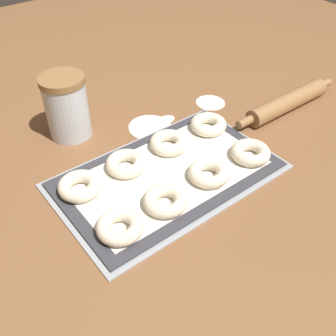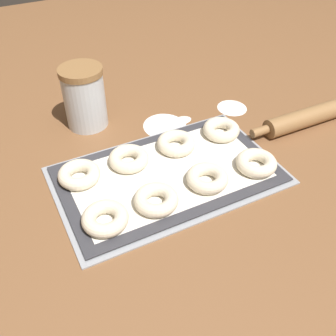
{
  "view_description": "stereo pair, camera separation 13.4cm",
  "coord_description": "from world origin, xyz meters",
  "px_view_note": "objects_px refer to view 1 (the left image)",
  "views": [
    {
      "loc": [
        -0.42,
        -0.57,
        0.63
      ],
      "look_at": [
        0.01,
        -0.02,
        0.03
      ],
      "focal_mm": 42.0,
      "sensor_mm": 36.0,
      "label": 1
    },
    {
      "loc": [
        -0.3,
        -0.64,
        0.63
      ],
      "look_at": [
        0.01,
        -0.02,
        0.03
      ],
      "focal_mm": 42.0,
      "sensor_mm": 36.0,
      "label": 2
    }
  ],
  "objects_px": {
    "bagel_front_far_left": "(120,227)",
    "bagel_back_far_right": "(208,125)",
    "bagel_front_far_right": "(251,153)",
    "bagel_back_far_left": "(80,186)",
    "bagel_back_mid_right": "(169,143)",
    "bagel_front_mid_right": "(209,173)",
    "flour_canister": "(67,107)",
    "baking_tray": "(168,175)",
    "bagel_back_mid_left": "(126,164)",
    "rolling_pin": "(287,102)",
    "bagel_front_mid_left": "(166,201)"
  },
  "relations": [
    {
      "from": "bagel_front_mid_left",
      "to": "bagel_front_far_right",
      "type": "distance_m",
      "value": 0.27
    },
    {
      "from": "rolling_pin",
      "to": "bagel_front_far_left",
      "type": "bearing_deg",
      "value": -170.82
    },
    {
      "from": "bagel_front_far_right",
      "to": "bagel_back_far_left",
      "type": "distance_m",
      "value": 0.42
    },
    {
      "from": "bagel_front_mid_left",
      "to": "bagel_back_far_right",
      "type": "distance_m",
      "value": 0.31
    },
    {
      "from": "bagel_back_far_left",
      "to": "bagel_front_far_right",
      "type": "bearing_deg",
      "value": -21.24
    },
    {
      "from": "bagel_back_mid_left",
      "to": "bagel_back_mid_right",
      "type": "height_order",
      "value": "same"
    },
    {
      "from": "bagel_back_far_left",
      "to": "bagel_back_mid_right",
      "type": "relative_size",
      "value": 1.0
    },
    {
      "from": "baking_tray",
      "to": "bagel_back_mid_right",
      "type": "bearing_deg",
      "value": 50.92
    },
    {
      "from": "bagel_front_far_left",
      "to": "rolling_pin",
      "type": "height_order",
      "value": "rolling_pin"
    },
    {
      "from": "bagel_front_mid_left",
      "to": "bagel_front_far_right",
      "type": "bearing_deg",
      "value": 0.47
    },
    {
      "from": "bagel_front_far_right",
      "to": "flour_canister",
      "type": "relative_size",
      "value": 0.58
    },
    {
      "from": "baking_tray",
      "to": "bagel_back_far_left",
      "type": "bearing_deg",
      "value": 159.5
    },
    {
      "from": "flour_canister",
      "to": "bagel_back_far_left",
      "type": "bearing_deg",
      "value": -112.42
    },
    {
      "from": "bagel_front_mid_left",
      "to": "bagel_front_mid_right",
      "type": "height_order",
      "value": "same"
    },
    {
      "from": "bagel_front_mid_left",
      "to": "rolling_pin",
      "type": "relative_size",
      "value": 0.25
    },
    {
      "from": "bagel_back_mid_right",
      "to": "rolling_pin",
      "type": "xyz_separation_m",
      "value": [
        0.4,
        -0.06,
        -0.0
      ]
    },
    {
      "from": "flour_canister",
      "to": "bagel_front_mid_right",
      "type": "bearing_deg",
      "value": -66.29
    },
    {
      "from": "bagel_front_mid_right",
      "to": "bagel_back_far_left",
      "type": "distance_m",
      "value": 0.3
    },
    {
      "from": "bagel_front_mid_right",
      "to": "bagel_back_mid_right",
      "type": "distance_m",
      "value": 0.15
    },
    {
      "from": "bagel_back_far_left",
      "to": "rolling_pin",
      "type": "distance_m",
      "value": 0.65
    },
    {
      "from": "bagel_front_far_left",
      "to": "bagel_back_far_right",
      "type": "bearing_deg",
      "value": 22.37
    },
    {
      "from": "bagel_front_mid_right",
      "to": "bagel_back_far_right",
      "type": "distance_m",
      "value": 0.2
    },
    {
      "from": "baking_tray",
      "to": "bagel_back_mid_left",
      "type": "bearing_deg",
      "value": 133.26
    },
    {
      "from": "bagel_front_far_left",
      "to": "bagel_front_far_right",
      "type": "relative_size",
      "value": 1.0
    },
    {
      "from": "bagel_front_mid_left",
      "to": "bagel_front_mid_right",
      "type": "relative_size",
      "value": 1.0
    },
    {
      "from": "bagel_back_far_right",
      "to": "bagel_back_far_left",
      "type": "bearing_deg",
      "value": -179.63
    },
    {
      "from": "bagel_front_mid_left",
      "to": "bagel_back_mid_left",
      "type": "relative_size",
      "value": 1.0
    },
    {
      "from": "baking_tray",
      "to": "bagel_front_mid_left",
      "type": "xyz_separation_m",
      "value": [
        -0.07,
        -0.08,
        0.02
      ]
    },
    {
      "from": "bagel_back_far_left",
      "to": "bagel_back_mid_right",
      "type": "distance_m",
      "value": 0.26
    },
    {
      "from": "bagel_front_mid_left",
      "to": "baking_tray",
      "type": "bearing_deg",
      "value": 49.25
    },
    {
      "from": "flour_canister",
      "to": "bagel_front_mid_left",
      "type": "bearing_deg",
      "value": -85.58
    },
    {
      "from": "bagel_front_mid_right",
      "to": "flour_canister",
      "type": "bearing_deg",
      "value": 113.71
    },
    {
      "from": "bagel_front_mid_left",
      "to": "bagel_back_far_left",
      "type": "distance_m",
      "value": 0.2
    },
    {
      "from": "bagel_back_mid_right",
      "to": "bagel_front_far_right",
      "type": "bearing_deg",
      "value": -49.16
    },
    {
      "from": "bagel_front_far_right",
      "to": "flour_canister",
      "type": "bearing_deg",
      "value": 127.97
    },
    {
      "from": "bagel_back_far_left",
      "to": "rolling_pin",
      "type": "bearing_deg",
      "value": -4.48
    },
    {
      "from": "flour_canister",
      "to": "rolling_pin",
      "type": "xyz_separation_m",
      "value": [
        0.56,
        -0.28,
        -0.06
      ]
    },
    {
      "from": "bagel_front_far_right",
      "to": "rolling_pin",
      "type": "xyz_separation_m",
      "value": [
        0.26,
        0.1,
        -0.0
      ]
    },
    {
      "from": "bagel_back_mid_left",
      "to": "baking_tray",
      "type": "bearing_deg",
      "value": -46.74
    },
    {
      "from": "bagel_front_mid_left",
      "to": "bagel_back_mid_left",
      "type": "height_order",
      "value": "same"
    },
    {
      "from": "bagel_front_mid_left",
      "to": "bagel_back_far_right",
      "type": "bearing_deg",
      "value": 30.39
    },
    {
      "from": "bagel_back_far_right",
      "to": "flour_canister",
      "type": "relative_size",
      "value": 0.58
    },
    {
      "from": "bagel_front_mid_left",
      "to": "bagel_back_mid_right",
      "type": "distance_m",
      "value": 0.21
    },
    {
      "from": "bagel_front_mid_right",
      "to": "bagel_front_far_right",
      "type": "xyz_separation_m",
      "value": [
        0.13,
        -0.01,
        0.0
      ]
    },
    {
      "from": "bagel_back_mid_left",
      "to": "flour_canister",
      "type": "relative_size",
      "value": 0.58
    },
    {
      "from": "bagel_back_mid_left",
      "to": "bagel_front_far_left",
      "type": "bearing_deg",
      "value": -126.85
    },
    {
      "from": "bagel_back_mid_left",
      "to": "bagel_back_mid_right",
      "type": "bearing_deg",
      "value": 1.16
    },
    {
      "from": "bagel_back_mid_right",
      "to": "flour_canister",
      "type": "bearing_deg",
      "value": 125.84
    },
    {
      "from": "baking_tray",
      "to": "bagel_back_far_right",
      "type": "height_order",
      "value": "bagel_back_far_right"
    },
    {
      "from": "bagel_front_far_right",
      "to": "bagel_back_mid_right",
      "type": "bearing_deg",
      "value": 130.84
    }
  ]
}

